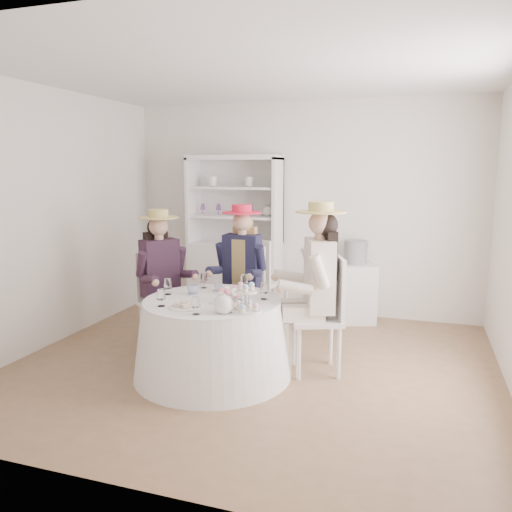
% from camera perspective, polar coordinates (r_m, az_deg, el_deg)
% --- Properties ---
extents(ground, '(4.50, 4.50, 0.00)m').
position_cam_1_polar(ground, '(4.90, -0.37, -12.38)').
color(ground, brown).
rests_on(ground, ground).
extents(ceiling, '(4.50, 4.50, 0.00)m').
position_cam_1_polar(ceiling, '(4.61, -0.41, 20.43)').
color(ceiling, white).
rests_on(ceiling, wall_back).
extents(wall_back, '(4.50, 0.00, 4.50)m').
position_cam_1_polar(wall_back, '(6.48, 5.24, 5.38)').
color(wall_back, white).
rests_on(wall_back, ground).
extents(wall_front, '(4.50, 0.00, 4.50)m').
position_cam_1_polar(wall_front, '(2.76, -13.67, -1.02)').
color(wall_front, white).
rests_on(wall_front, ground).
extents(wall_left, '(0.00, 4.50, 4.50)m').
position_cam_1_polar(wall_left, '(5.69, -22.50, 4.03)').
color(wall_left, white).
rests_on(wall_left, ground).
extents(tea_table, '(1.43, 1.43, 0.71)m').
position_cam_1_polar(tea_table, '(4.59, -4.98, -9.29)').
color(tea_table, white).
rests_on(tea_table, ground).
extents(hutch, '(1.33, 0.79, 2.03)m').
position_cam_1_polar(hutch, '(6.57, -2.34, -0.05)').
color(hutch, silver).
rests_on(hutch, ground).
extents(side_table, '(0.59, 0.59, 0.72)m').
position_cam_1_polar(side_table, '(6.27, 11.17, -4.09)').
color(side_table, silver).
rests_on(side_table, ground).
extents(hatbox, '(0.35, 0.35, 0.28)m').
position_cam_1_polar(hatbox, '(6.17, 11.33, 0.44)').
color(hatbox, black).
rests_on(hatbox, side_table).
extents(guest_left, '(0.62, 0.59, 1.45)m').
position_cam_1_polar(guest_left, '(5.25, -10.80, -1.67)').
color(guest_left, silver).
rests_on(guest_left, ground).
extents(guest_mid, '(0.54, 0.56, 1.49)m').
position_cam_1_polar(guest_mid, '(5.33, -1.67, -1.06)').
color(guest_mid, silver).
rests_on(guest_mid, ground).
extents(guest_right, '(0.65, 0.60, 1.58)m').
position_cam_1_polar(guest_right, '(4.53, 6.91, -2.53)').
color(guest_right, silver).
rests_on(guest_right, ground).
extents(spare_chair, '(0.56, 0.56, 1.03)m').
position_cam_1_polar(spare_chair, '(6.13, 0.87, -2.40)').
color(spare_chair, silver).
rests_on(spare_chair, ground).
extents(teacup_a, '(0.12, 0.12, 0.08)m').
position_cam_1_polar(teacup_a, '(4.69, -7.24, -3.91)').
color(teacup_a, white).
rests_on(teacup_a, tea_table).
extents(teacup_b, '(0.10, 0.10, 0.07)m').
position_cam_1_polar(teacup_b, '(4.77, -4.31, -3.63)').
color(teacup_b, white).
rests_on(teacup_b, tea_table).
extents(teacup_c, '(0.10, 0.10, 0.07)m').
position_cam_1_polar(teacup_c, '(4.59, -1.88, -4.18)').
color(teacup_c, white).
rests_on(teacup_c, tea_table).
extents(flower_bowl, '(0.25, 0.25, 0.05)m').
position_cam_1_polar(flower_bowl, '(4.41, -2.29, -4.88)').
color(flower_bowl, white).
rests_on(flower_bowl, tea_table).
extents(flower_arrangement, '(0.18, 0.18, 0.07)m').
position_cam_1_polar(flower_arrangement, '(4.33, -3.03, -4.35)').
color(flower_arrangement, pink).
rests_on(flower_arrangement, tea_table).
extents(table_teapot, '(0.23, 0.16, 0.17)m').
position_cam_1_polar(table_teapot, '(4.06, -3.70, -5.55)').
color(table_teapot, white).
rests_on(table_teapot, tea_table).
extents(sandwich_plate, '(0.26, 0.26, 0.06)m').
position_cam_1_polar(sandwich_plate, '(4.25, -8.13, -5.69)').
color(sandwich_plate, white).
rests_on(sandwich_plate, tea_table).
extents(cupcake_stand, '(0.25, 0.25, 0.23)m').
position_cam_1_polar(cupcake_stand, '(4.09, -1.17, -5.19)').
color(cupcake_stand, white).
rests_on(cupcake_stand, tea_table).
extents(stemware_set, '(0.98, 0.98, 0.15)m').
position_cam_1_polar(stemware_set, '(4.47, -5.06, -4.07)').
color(stemware_set, white).
rests_on(stemware_set, tea_table).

